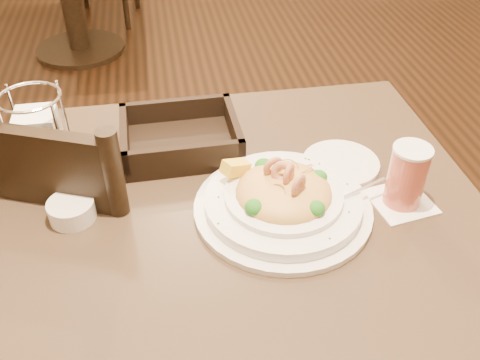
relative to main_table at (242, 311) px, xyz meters
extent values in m
cylinder|color=black|center=(0.00, 0.00, -0.14)|extent=(0.12, 0.12, 0.70)
cube|color=brown|center=(0.00, 0.00, 0.23)|extent=(0.90, 0.90, 0.03)
cylinder|color=black|center=(-0.56, 2.46, -0.50)|extent=(0.52, 0.52, 0.03)
cube|color=black|center=(-0.31, 0.30, -0.07)|extent=(0.55, 0.55, 0.04)
cylinder|color=black|center=(-0.07, 0.40, -0.30)|extent=(0.04, 0.04, 0.43)
cylinder|color=black|center=(-0.40, 0.54, -0.30)|extent=(0.04, 0.04, 0.43)
cylinder|color=black|center=(-0.54, 0.21, -0.30)|extent=(0.04, 0.04, 0.43)
cylinder|color=black|center=(-0.21, 0.07, 0.18)|extent=(0.04, 0.04, 0.46)
cube|color=black|center=(-0.38, 0.14, 0.28)|extent=(0.34, 0.17, 0.22)
cylinder|color=white|center=(0.08, 0.02, 0.25)|extent=(0.32, 0.32, 0.01)
cylinder|color=white|center=(0.08, 0.02, 0.26)|extent=(0.28, 0.28, 0.02)
cylinder|color=white|center=(0.08, 0.02, 0.28)|extent=(0.21, 0.21, 0.01)
ellipsoid|color=tan|center=(0.08, 0.02, 0.28)|extent=(0.17, 0.17, 0.06)
cube|color=yellow|center=(0.00, 0.08, 0.30)|extent=(0.06, 0.05, 0.04)
cube|color=silver|center=(0.21, 0.01, 0.28)|extent=(0.11, 0.05, 0.01)
cube|color=silver|center=(0.15, 0.01, 0.28)|extent=(0.03, 0.03, 0.00)
torus|color=tan|center=(0.10, 0.03, 0.30)|extent=(0.04, 0.05, 0.03)
torus|color=tan|center=(0.09, -0.03, 0.29)|extent=(0.04, 0.04, 0.01)
torus|color=tan|center=(0.08, 0.05, 0.29)|extent=(0.05, 0.05, 0.03)
torus|color=tan|center=(0.12, 0.05, 0.30)|extent=(0.04, 0.05, 0.04)
torus|color=tan|center=(0.06, 0.00, 0.30)|extent=(0.04, 0.04, 0.02)
torus|color=tan|center=(0.08, 0.02, 0.30)|extent=(0.05, 0.05, 0.01)
torus|color=tan|center=(0.04, 0.06, 0.30)|extent=(0.04, 0.04, 0.00)
torus|color=tan|center=(0.09, 0.05, 0.31)|extent=(0.06, 0.05, 0.04)
torus|color=tan|center=(0.08, 0.02, 0.30)|extent=(0.04, 0.04, 0.01)
torus|color=tan|center=(0.12, 0.02, 0.29)|extent=(0.04, 0.03, 0.03)
torus|color=tan|center=(0.07, 0.03, 0.30)|extent=(0.04, 0.04, 0.03)
torus|color=tan|center=(0.06, -0.01, 0.31)|extent=(0.03, 0.04, 0.03)
torus|color=tan|center=(0.04, 0.01, 0.29)|extent=(0.03, 0.03, 0.03)
torus|color=tan|center=(0.08, 0.01, 0.30)|extent=(0.04, 0.04, 0.02)
torus|color=tan|center=(0.04, 0.02, 0.30)|extent=(0.05, 0.06, 0.04)
torus|color=tan|center=(0.07, 0.03, 0.32)|extent=(0.05, 0.04, 0.04)
torus|color=tan|center=(0.06, 0.05, 0.32)|extent=(0.04, 0.03, 0.04)
torus|color=tan|center=(0.08, 0.02, 0.32)|extent=(0.03, 0.04, 0.04)
torus|color=tan|center=(0.09, -0.01, 0.32)|extent=(0.04, 0.04, 0.04)
ellipsoid|color=#185A14|center=(0.15, 0.04, 0.29)|extent=(0.03, 0.03, 0.02)
ellipsoid|color=#185A14|center=(0.06, 0.09, 0.29)|extent=(0.03, 0.03, 0.03)
ellipsoid|color=#185A14|center=(0.02, -0.02, 0.29)|extent=(0.03, 0.03, 0.03)
ellipsoid|color=#185A14|center=(0.12, -0.04, 0.29)|extent=(0.03, 0.03, 0.02)
cube|color=#266619|center=(0.15, 0.10, 0.27)|extent=(0.00, 0.00, 0.00)
cube|color=#266619|center=(0.08, 0.13, 0.27)|extent=(0.00, 0.00, 0.00)
cube|color=#266619|center=(0.14, 0.12, 0.27)|extent=(0.00, 0.00, 0.00)
cube|color=#266619|center=(0.15, 0.12, 0.27)|extent=(0.00, 0.00, 0.00)
cube|color=#266619|center=(0.20, 0.04, 0.27)|extent=(0.00, 0.00, 0.00)
cube|color=#266619|center=(0.17, 0.10, 0.27)|extent=(0.00, 0.00, 0.00)
cube|color=#266619|center=(-0.04, 0.04, 0.27)|extent=(0.00, 0.00, 0.00)
cube|color=#266619|center=(0.18, -0.04, 0.27)|extent=(0.00, 0.00, 0.00)
cube|color=#266619|center=(-0.04, -0.03, 0.27)|extent=(0.00, 0.00, 0.00)
cube|color=#266619|center=(0.17, 0.08, 0.27)|extent=(0.00, 0.00, 0.00)
cube|color=#266619|center=(0.13, -0.09, 0.27)|extent=(0.00, 0.00, 0.00)
cube|color=white|center=(0.29, 0.01, 0.24)|extent=(0.12, 0.12, 0.00)
cylinder|color=#C45845|center=(0.29, 0.01, 0.30)|extent=(0.07, 0.07, 0.11)
cylinder|color=white|center=(0.29, 0.01, 0.36)|extent=(0.07, 0.07, 0.01)
cube|color=black|center=(-0.09, 0.24, 0.25)|extent=(0.24, 0.20, 0.02)
cube|color=black|center=(0.03, 0.24, 0.28)|extent=(0.02, 0.19, 0.05)
cube|color=black|center=(-0.20, 0.24, 0.28)|extent=(0.02, 0.19, 0.05)
cube|color=black|center=(-0.09, 0.33, 0.28)|extent=(0.23, 0.02, 0.05)
cube|color=black|center=(-0.08, 0.15, 0.28)|extent=(0.23, 0.02, 0.05)
cylinder|color=silver|center=(-0.34, 0.19, 0.24)|extent=(0.11, 0.11, 0.01)
torus|color=silver|center=(-0.34, 0.19, 0.42)|extent=(0.11, 0.11, 0.01)
cube|color=white|center=(-0.34, 0.19, 0.31)|extent=(0.07, 0.07, 0.14)
cylinder|color=silver|center=(-0.39, 0.15, 0.33)|extent=(0.01, 0.01, 0.17)
cylinder|color=silver|center=(-0.30, 0.15, 0.33)|extent=(0.01, 0.01, 0.17)
cylinder|color=silver|center=(-0.39, 0.24, 0.33)|extent=(0.01, 0.01, 0.17)
cylinder|color=silver|center=(-0.30, 0.24, 0.33)|extent=(0.01, 0.01, 0.17)
cylinder|color=white|center=(0.22, 0.13, 0.25)|extent=(0.20, 0.20, 0.01)
cylinder|color=white|center=(-0.29, 0.06, 0.26)|extent=(0.10, 0.10, 0.04)
camera|label=1|loc=(-0.12, -0.67, 0.88)|focal=40.00mm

